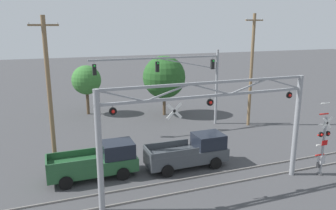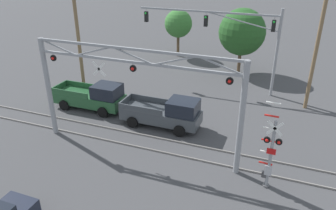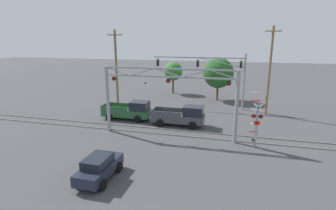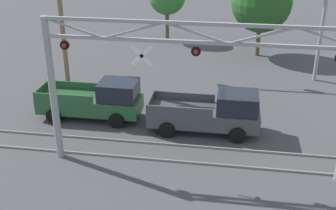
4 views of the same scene
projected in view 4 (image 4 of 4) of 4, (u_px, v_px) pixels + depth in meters
rail_track_near at (193, 163)px, 18.64m from camera, size 80.00×0.08×0.10m
rail_track_far at (196, 146)px, 19.93m from camera, size 80.00×0.08×0.10m
crossing_gantry at (195, 80)px, 16.68m from camera, size 12.45×0.32×6.43m
traffic_signal_span at (274, 2)px, 26.20m from camera, size 11.96×0.39×7.16m
pickup_truck_lead at (211, 113)px, 20.97m from camera, size 5.53×2.13×2.17m
pickup_truck_following at (97, 100)px, 22.37m from camera, size 5.48×2.13×2.17m
utility_pole_left at (61, 12)px, 23.16m from camera, size 1.80×0.28×9.96m
background_tree_beyond_span at (262, 2)px, 30.92m from camera, size 4.46×4.46×6.31m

